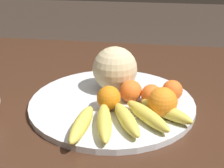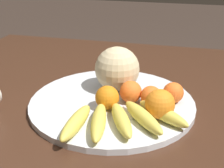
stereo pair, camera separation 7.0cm
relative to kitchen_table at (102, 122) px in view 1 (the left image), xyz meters
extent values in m
cube|color=#3D2316|center=(0.00, 0.00, 0.07)|extent=(1.29, 1.10, 0.04)
cube|color=#3D2316|center=(-0.56, 0.47, -0.29)|extent=(0.07, 0.07, 0.69)
cylinder|color=silver|center=(0.04, -0.06, 0.10)|extent=(0.46, 0.46, 0.02)
torus|color=#47382D|center=(0.04, -0.06, 0.10)|extent=(0.46, 0.46, 0.01)
sphere|color=beige|center=(0.04, 0.02, 0.17)|extent=(0.13, 0.13, 0.13)
sphere|color=#473819|center=(0.06, -0.11, 0.12)|extent=(0.03, 0.03, 0.03)
ellipsoid|color=#DBC64C|center=(-0.01, -0.22, 0.12)|extent=(0.04, 0.16, 0.04)
ellipsoid|color=#DBC64C|center=(0.04, -0.20, 0.12)|extent=(0.07, 0.17, 0.03)
ellipsoid|color=#DBC64C|center=(0.09, -0.18, 0.12)|extent=(0.10, 0.16, 0.04)
ellipsoid|color=#DBC64C|center=(0.14, -0.16, 0.12)|extent=(0.13, 0.15, 0.04)
ellipsoid|color=#DBC64C|center=(0.19, -0.13, 0.12)|extent=(0.15, 0.12, 0.03)
sphere|color=orange|center=(0.04, -0.10, 0.14)|extent=(0.06, 0.06, 0.06)
sphere|color=orange|center=(0.15, -0.06, 0.13)|extent=(0.06, 0.06, 0.06)
sphere|color=orange|center=(0.18, -0.12, 0.14)|extent=(0.08, 0.08, 0.08)
sphere|color=orange|center=(0.20, -0.02, 0.13)|extent=(0.06, 0.06, 0.06)
sphere|color=orange|center=(0.09, -0.05, 0.14)|extent=(0.06, 0.06, 0.06)
cube|color=white|center=(0.09, -0.11, 0.11)|extent=(0.08, 0.07, 0.00)
camera|label=1|loc=(0.16, -0.82, 0.50)|focal=50.00mm
camera|label=2|loc=(0.23, -0.81, 0.50)|focal=50.00mm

